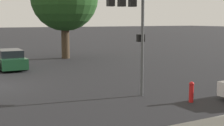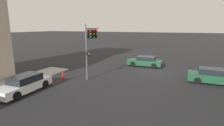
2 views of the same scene
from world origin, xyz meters
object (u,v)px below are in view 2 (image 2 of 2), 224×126
Objects in this scene: crossing_car_1 at (145,61)px; fire_hydrant at (63,76)px; crossing_car_0 at (214,76)px; traffic_signal at (91,39)px; parked_car_0 at (24,84)px.

crossing_car_1 reaches higher than fire_hydrant.
traffic_signal is at bearing -163.30° from crossing_car_0.
traffic_signal reaches higher than fire_hydrant.
fire_hydrant is at bearing 58.72° from crossing_car_1.
traffic_signal is 1.20× the size of crossing_car_0.
crossing_car_1 is at bearing 151.13° from parked_car_0.
traffic_signal is at bearing 148.98° from parked_car_0.
crossing_car_1 is at bearing 149.52° from crossing_car_0.
traffic_signal is 6.17× the size of fire_hydrant.
parked_car_0 is 5.17× the size of fire_hydrant.
traffic_signal is 1.19× the size of parked_car_0.
parked_car_0 is (7.03, 13.63, 0.02)m from crossing_car_1.
crossing_car_1 is 4.97× the size of fire_hydrant.
traffic_signal reaches higher than crossing_car_0.
crossing_car_0 is at bearing 119.33° from parked_car_0.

